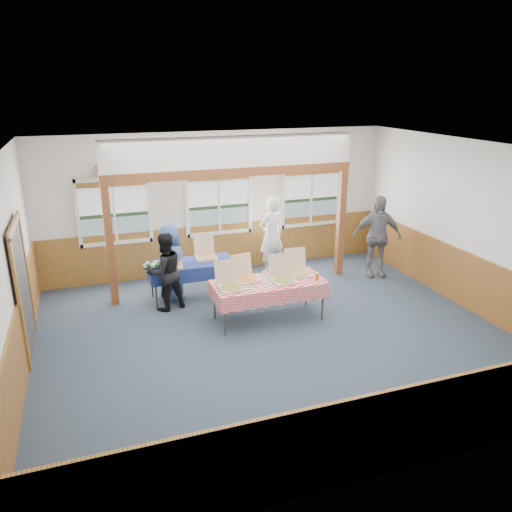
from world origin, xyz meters
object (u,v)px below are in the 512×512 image
(woman_white, at_px, (271,236))
(person_grey, at_px, (377,236))
(table_left, at_px, (191,265))
(woman_black, at_px, (165,272))
(man_blue, at_px, (171,262))
(table_right, at_px, (269,284))

(woman_white, xyz_separation_m, person_grey, (2.18, -0.91, 0.03))
(woman_white, relative_size, person_grey, 0.97)
(table_left, bearing_deg, woman_white, 25.69)
(table_left, height_order, woman_black, woman_black)
(woman_black, distance_m, man_blue, 0.49)
(table_right, relative_size, woman_black, 1.46)
(man_blue, height_order, person_grey, person_grey)
(man_blue, bearing_deg, table_right, -147.14)
(table_left, relative_size, woman_black, 1.16)
(table_left, bearing_deg, table_right, -47.99)
(table_right, xyz_separation_m, woman_white, (0.91, 2.24, 0.20))
(table_right, relative_size, woman_white, 1.24)
(table_left, bearing_deg, person_grey, 3.06)
(woman_white, xyz_separation_m, man_blue, (-2.42, -0.70, -0.11))
(woman_black, xyz_separation_m, man_blue, (0.19, 0.45, 0.03))
(woman_white, height_order, man_blue, woman_white)
(woman_white, xyz_separation_m, woman_black, (-2.61, -1.15, -0.14))
(table_left, height_order, woman_white, woman_white)
(table_right, bearing_deg, table_left, 106.54)
(table_right, distance_m, woman_white, 2.43)
(woman_black, bearing_deg, man_blue, -129.74)
(woman_black, relative_size, man_blue, 0.97)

